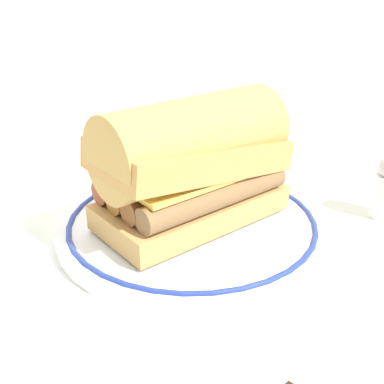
{
  "coord_description": "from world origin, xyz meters",
  "views": [
    {
      "loc": [
        -0.2,
        -0.35,
        0.26
      ],
      "look_at": [
        0.03,
        0.04,
        0.04
      ],
      "focal_mm": 44.81,
      "sensor_mm": 36.0,
      "label": 1
    }
  ],
  "objects": [
    {
      "name": "ground_plane",
      "position": [
        0.0,
        0.0,
        0.0
      ],
      "size": [
        1.5,
        1.5,
        0.0
      ],
      "primitive_type": "plane",
      "color": "silver"
    },
    {
      "name": "plate",
      "position": [
        0.03,
        0.04,
        0.01
      ],
      "size": [
        0.29,
        0.29,
        0.01
      ],
      "color": "white",
      "rests_on": "ground_plane"
    },
    {
      "name": "sausage_sandwich",
      "position": [
        0.03,
        0.04,
        0.08
      ],
      "size": [
        0.21,
        0.13,
        0.13
      ],
      "rotation": [
        0.0,
        0.0,
        0.15
      ],
      "color": "tan",
      "rests_on": "plate"
    }
  ]
}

